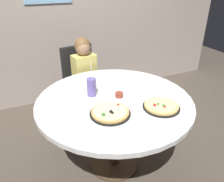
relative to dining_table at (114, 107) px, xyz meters
The scene contains 9 objects.
ground_plane 0.66m from the dining_table, ahead, with size 8.00×8.00×0.00m, color #4C4238.
dining_table is the anchor object (origin of this frame).
chair_wooden 0.95m from the dining_table, 90.86° to the left, with size 0.46×0.46×0.95m.
diner_child 0.78m from the dining_table, 89.12° to the left, with size 0.31×0.43×1.08m.
pizza_veggie 0.26m from the dining_table, 122.67° to the right, with size 0.31×0.31×0.05m.
pizza_cheese 0.41m from the dining_table, 46.34° to the right, with size 0.29×0.29×0.05m.
soda_cup 0.27m from the dining_table, 138.91° to the left, with size 0.08×0.08×0.31m.
sauce_bowl 0.12m from the dining_table, 13.67° to the left, with size 0.07×0.07×0.04m, color brown.
plate_small 0.39m from the dining_table, 101.70° to the left, with size 0.18×0.18×0.01m, color white.
Camera 1 is at (-0.69, -1.47, 1.68)m, focal length 35.16 mm.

